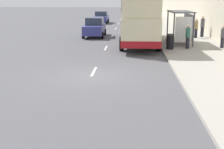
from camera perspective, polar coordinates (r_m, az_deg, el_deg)
name	(u,v)px	position (r m, az deg, el deg)	size (l,w,h in m)	color
ground_plane	(92,76)	(14.86, -3.73, -0.25)	(220.00, 220.00, 0.00)	#515156
pavement	(159,20)	(53.12, 8.65, 9.88)	(5.00, 93.00, 0.14)	#A39E93
lane_mark_0	(94,72)	(15.69, -3.34, 0.55)	(0.12, 2.00, 0.01)	silver
lane_mark_1	(106,48)	(23.10, -1.13, 4.87)	(0.12, 2.00, 0.01)	silver
lane_mark_2	(112,36)	(30.59, 0.02, 7.08)	(0.12, 2.00, 0.01)	silver
lane_mark_3	(116,28)	(38.12, 0.72, 8.42)	(0.12, 2.00, 0.01)	silver
lane_mark_4	(118,23)	(45.66, 1.19, 9.32)	(0.12, 2.00, 0.01)	silver
lane_mark_5	(120,20)	(53.21, 1.52, 9.96)	(0.12, 2.00, 0.01)	silver
lane_mark_6	(122,17)	(60.77, 1.78, 10.45)	(0.12, 2.00, 0.01)	silver
lane_mark_7	(123,15)	(68.34, 1.98, 10.82)	(0.12, 2.00, 0.01)	silver
lane_mark_8	(124,13)	(75.90, 2.14, 11.12)	(0.12, 2.00, 0.01)	silver
bus_shelter	(183,21)	(24.69, 12.82, 9.48)	(1.60, 4.20, 2.48)	#4C4C51
double_decker_bus_near	(139,15)	(25.12, 5.02, 10.77)	(2.85, 11.17, 4.30)	beige
car_0	(101,17)	(46.15, -1.98, 10.41)	(2.08, 4.57, 1.71)	navy
car_1	(95,27)	(29.98, -3.20, 8.62)	(1.95, 4.59, 1.80)	navy
pedestrian_at_shelter	(188,36)	(22.57, 13.71, 6.78)	(0.33, 0.33, 1.66)	#23232D
pedestrian_1	(196,28)	(28.91, 15.13, 8.17)	(0.33, 0.33, 1.66)	#23232D
pedestrian_2	(180,26)	(29.42, 12.34, 8.58)	(0.36, 0.36, 1.82)	#23232D
pedestrian_3	(223,37)	(23.51, 19.59, 6.54)	(0.31, 0.31, 1.57)	#23232D
pedestrian_4	(202,26)	(29.83, 16.21, 8.46)	(0.37, 0.37, 1.85)	#23232D
litter_bin	(170,42)	(22.04, 10.58, 5.95)	(0.55, 0.55, 1.05)	black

